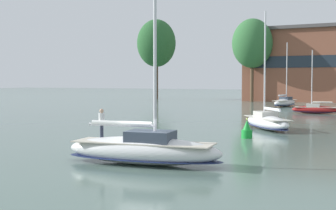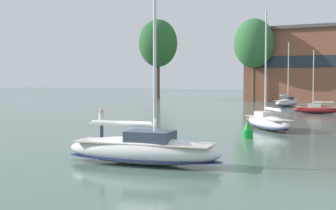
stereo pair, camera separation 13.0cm
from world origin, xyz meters
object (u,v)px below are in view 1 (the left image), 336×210
Objects in this scene: sailboat_main at (143,149)px; sailboat_moored_outer_mooring at (315,109)px; tree_shore_left at (156,43)px; sailboat_moored_far_slip at (267,121)px; sailboat_moored_mid_channel at (285,102)px; tree_shore_right at (252,44)px; channel_buoy at (247,130)px.

sailboat_main is 44.52m from sailboat_moored_outer_mooring.
tree_shore_left is 1.75× the size of sailboat_moored_far_slip.
tree_shore_left reaches higher than sailboat_moored_mid_channel.
tree_shore_right reaches higher than channel_buoy.
sailboat_moored_mid_channel reaches higher than sailboat_moored_far_slip.
tree_shore_left is 11.97× the size of channel_buoy.
tree_shore_left is at bearing 123.81° from channel_buoy.
tree_shore_right is 22.36m from sailboat_moored_mid_channel.
sailboat_moored_far_slip reaches higher than channel_buoy.
channel_buoy is at bearing -73.44° from tree_shore_right.
channel_buoy is at bearing -90.07° from sailboat_moored_outer_mooring.
sailboat_moored_mid_channel is at bearing 95.82° from sailboat_main.
tree_shore_left is at bearing 142.29° from sailboat_moored_outer_mooring.
sailboat_moored_outer_mooring is (1.56, 44.50, -0.24)m from sailboat_main.
tree_shore_left is at bearing 118.00° from sailboat_main.
sailboat_moored_mid_channel is at bearing 116.65° from sailboat_moored_outer_mooring.
channel_buoy is (0.32, -7.14, -0.12)m from sailboat_moored_far_slip.
sailboat_main is 13.78m from channel_buoy.
channel_buoy is at bearing -56.19° from tree_shore_left.
sailboat_moored_outer_mooring reaches higher than channel_buoy.
sailboat_moored_outer_mooring is at bearing -37.71° from tree_shore_left.
channel_buoy is (18.37, -61.80, -11.77)m from tree_shore_right.
sailboat_main is (16.84, -75.50, -11.56)m from tree_shore_right.
sailboat_moored_far_slip is at bearing 92.59° from channel_buoy.
sailboat_moored_far_slip is 6.86× the size of channel_buoy.
tree_shore_left reaches higher than sailboat_moored_outer_mooring.
tree_shore_right reaches higher than sailboat_moored_outer_mooring.
sailboat_moored_outer_mooring is (0.36, 23.65, -0.15)m from sailboat_moored_far_slip.
channel_buoy is at bearing -80.61° from sailboat_moored_mid_channel.
sailboat_moored_far_slip is 7.15m from channel_buoy.
tree_shore_right is 58.73m from sailboat_moored_far_slip.
tree_shore_right is 1.59× the size of sailboat_moored_mid_channel.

